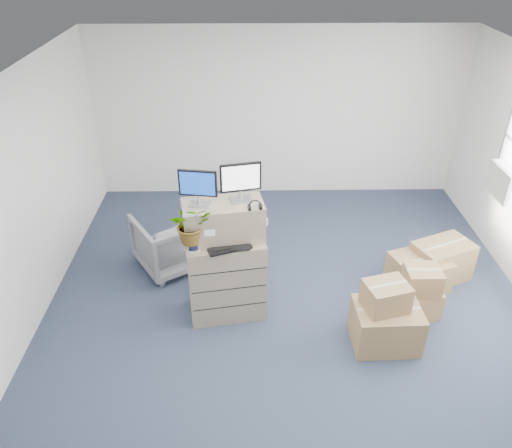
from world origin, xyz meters
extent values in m
plane|color=#272E46|center=(0.00, 0.00, 0.00)|extent=(7.00, 7.00, 0.00)
cube|color=silver|center=(0.00, 3.51, 1.40)|extent=(6.00, 0.02, 2.80)
cube|color=silver|center=(2.87, 1.40, 1.20)|extent=(0.24, 0.60, 0.40)
cube|color=#9C8B6B|center=(-0.76, 0.35, 0.52)|extent=(0.97, 0.68, 1.04)
cube|color=#9C8B6B|center=(-0.77, 0.40, 1.26)|extent=(0.95, 0.59, 0.44)
cube|color=#99999E|center=(-1.02, 0.37, 1.49)|extent=(0.24, 0.19, 0.01)
cylinder|color=#99999E|center=(-1.02, 0.37, 1.54)|extent=(0.04, 0.04, 0.10)
cube|color=black|center=(-1.02, 0.37, 1.74)|extent=(0.42, 0.09, 0.30)
cube|color=navy|center=(-1.03, 0.35, 1.74)|extent=(0.37, 0.06, 0.26)
cube|color=#99999E|center=(-0.57, 0.46, 1.49)|extent=(0.27, 0.22, 0.02)
cylinder|color=#99999E|center=(-0.57, 0.46, 1.55)|extent=(0.04, 0.04, 0.11)
cube|color=black|center=(-0.57, 0.46, 1.77)|extent=(0.45, 0.12, 0.32)
cube|color=white|center=(-0.57, 0.45, 1.77)|extent=(0.40, 0.09, 0.28)
torus|color=black|center=(-0.42, 0.27, 1.52)|extent=(0.15, 0.04, 0.15)
cube|color=black|center=(-0.71, 0.18, 1.05)|extent=(0.52, 0.35, 0.03)
ellipsoid|color=silver|center=(-0.39, 0.34, 1.05)|extent=(0.11, 0.09, 0.03)
cylinder|color=#989CA0|center=(-0.73, 0.39, 1.17)|extent=(0.07, 0.07, 0.26)
cube|color=silver|center=(-0.86, 0.38, 1.05)|extent=(0.07, 0.06, 0.02)
cube|color=black|center=(-0.86, 0.38, 1.12)|extent=(0.07, 0.04, 0.12)
cube|color=black|center=(-0.46, 0.49, 1.07)|extent=(0.23, 0.19, 0.06)
cube|color=#429CE1|center=(-0.40, 0.54, 1.15)|extent=(0.28, 0.21, 0.09)
cylinder|color=#A1B995|center=(-1.10, 0.18, 1.04)|extent=(0.20, 0.20, 0.02)
cylinder|color=black|center=(-1.10, 0.18, 1.12)|extent=(0.17, 0.17, 0.13)
imported|color=#1F631C|center=(-1.10, 0.18, 1.31)|extent=(0.49, 0.53, 0.37)
imported|color=slate|center=(-1.56, 1.30, 0.43)|extent=(1.12, 1.11, 0.86)
cube|color=#926B46|center=(1.04, -0.24, 0.25)|extent=(0.74, 0.57, 0.50)
cube|color=#926B46|center=(1.52, 0.24, 0.18)|extent=(0.59, 0.52, 0.37)
cube|color=#926B46|center=(1.71, 0.78, 0.22)|extent=(0.81, 0.78, 0.43)
cube|color=#926B46|center=(0.99, -0.21, 0.66)|extent=(0.53, 0.47, 0.32)
cube|color=#926B46|center=(1.53, 0.22, 0.53)|extent=(0.41, 0.36, 0.31)
cube|color=#926B46|center=(2.06, 0.96, 0.27)|extent=(0.87, 0.73, 0.53)
camera|label=1|loc=(-0.48, -4.36, 4.15)|focal=35.00mm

